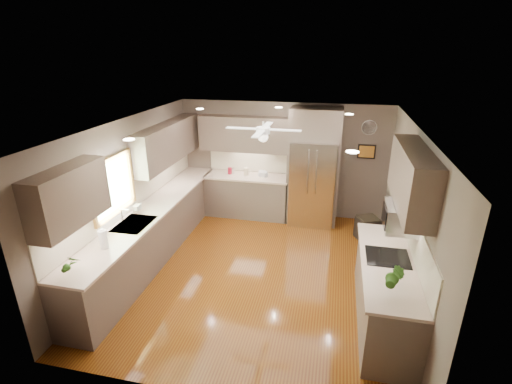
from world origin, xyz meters
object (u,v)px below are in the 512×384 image
at_px(microwave, 401,217).
at_px(paper_towel, 103,239).
at_px(canister_b, 232,171).
at_px(potted_plant_right, 395,278).
at_px(canister_a, 230,171).
at_px(stool, 367,228).
at_px(soap_bottle, 138,207).
at_px(canister_c, 246,172).
at_px(bowl, 263,176).
at_px(potted_plant_left, 69,264).
at_px(refrigerator, 313,170).

relative_size(microwave, paper_towel, 1.88).
xyz_separation_m(canister_b, potted_plant_right, (2.98, -3.70, 0.10)).
xyz_separation_m(canister_a, stool, (2.98, -0.63, -0.78)).
xyz_separation_m(canister_a, microwave, (3.15, -2.75, 0.46)).
height_order(soap_bottle, paper_towel, paper_towel).
bearing_deg(stool, canister_c, 166.51).
bearing_deg(soap_bottle, bowl, 52.92).
distance_m(potted_plant_right, paper_towel, 3.83).
height_order(canister_a, potted_plant_left, potted_plant_left).
bearing_deg(bowl, potted_plant_right, -57.96).
xyz_separation_m(microwave, paper_towel, (-3.96, -0.74, -0.40)).
height_order(potted_plant_right, stool, potted_plant_right).
distance_m(potted_plant_left, potted_plant_right, 3.89).
bearing_deg(canister_c, potted_plant_right, -54.01).
distance_m(refrigerator, stool, 1.61).
distance_m(canister_a, canister_c, 0.37).
bearing_deg(potted_plant_right, bowl, 122.04).
height_order(canister_a, canister_b, canister_a).
bearing_deg(canister_c, bowl, -2.07).
xyz_separation_m(potted_plant_right, refrigerator, (-1.19, 3.60, 0.07)).
distance_m(bowl, microwave, 3.67).
bearing_deg(potted_plant_left, canister_a, 78.56).
bearing_deg(refrigerator, canister_b, 177.01).
height_order(potted_plant_left, potted_plant_right, potted_plant_right).
distance_m(canister_c, paper_towel, 3.68).
bearing_deg(bowl, canister_a, 178.48).
relative_size(soap_bottle, microwave, 0.36).
xyz_separation_m(potted_plant_left, refrigerator, (2.66, 4.12, 0.09)).
bearing_deg(potted_plant_right, refrigerator, 108.33).
xyz_separation_m(canister_a, refrigerator, (1.82, -0.04, 0.17)).
bearing_deg(canister_c, microwave, -44.67).
relative_size(canister_c, bowl, 0.70).
height_order(bowl, microwave, microwave).
distance_m(soap_bottle, potted_plant_right, 4.21).
distance_m(stool, paper_towel, 4.82).
xyz_separation_m(potted_plant_left, microwave, (3.99, 1.41, 0.38)).
xyz_separation_m(potted_plant_left, bowl, (1.59, 4.14, -0.13)).
xyz_separation_m(canister_b, potted_plant_left, (-0.88, -4.21, 0.09)).
bearing_deg(microwave, soap_bottle, 173.45).
bearing_deg(refrigerator, paper_towel, -127.39).
height_order(canister_c, microwave, microwave).
distance_m(canister_b, bowl, 0.71).
relative_size(canister_a, soap_bottle, 0.71).
relative_size(canister_c, potted_plant_left, 0.54).
height_order(potted_plant_left, microwave, microwave).
bearing_deg(microwave, bowl, 131.34).
distance_m(bowl, paper_towel, 3.81).
height_order(potted_plant_right, microwave, microwave).
bearing_deg(microwave, stool, 94.69).
distance_m(canister_c, potted_plant_right, 4.50).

